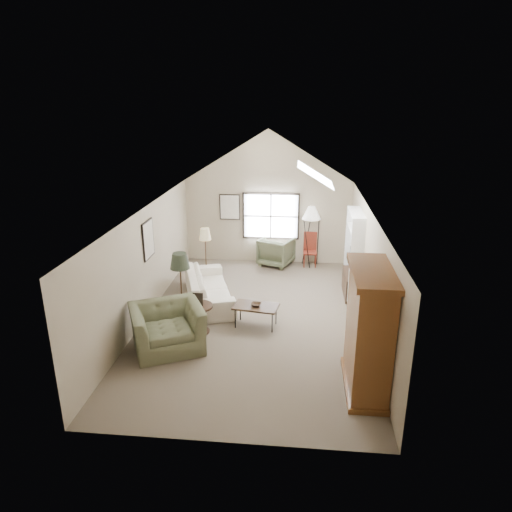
# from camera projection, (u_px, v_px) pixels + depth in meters

# --- Properties ---
(room_shell) EXTENTS (5.01, 8.01, 4.00)m
(room_shell) POSITION_uv_depth(u_px,v_px,m) (254.00, 180.00, 9.44)
(room_shell) COLOR #6F604F
(room_shell) RESTS_ON ground
(window) EXTENTS (1.72, 0.08, 1.42)m
(window) POSITION_uv_depth(u_px,v_px,m) (271.00, 216.00, 13.73)
(window) COLOR black
(window) RESTS_ON room_shell
(skylight) EXTENTS (0.80, 1.20, 0.52)m
(skylight) POSITION_uv_depth(u_px,v_px,m) (316.00, 174.00, 10.16)
(skylight) COLOR white
(skylight) RESTS_ON room_shell
(wall_art) EXTENTS (1.97, 3.71, 0.88)m
(wall_art) POSITION_uv_depth(u_px,v_px,m) (190.00, 223.00, 11.92)
(wall_art) COLOR black
(wall_art) RESTS_ON room_shell
(armoire) EXTENTS (0.60, 1.50, 2.20)m
(armoire) POSITION_uv_depth(u_px,v_px,m) (369.00, 331.00, 7.67)
(armoire) COLOR brown
(armoire) RESTS_ON ground
(tv_alcove) EXTENTS (0.32, 1.30, 2.10)m
(tv_alcove) POSITION_uv_depth(u_px,v_px,m) (354.00, 253.00, 11.40)
(tv_alcove) COLOR white
(tv_alcove) RESTS_ON ground
(media_console) EXTENTS (0.34, 1.18, 0.60)m
(media_console) POSITION_uv_depth(u_px,v_px,m) (351.00, 284.00, 11.68)
(media_console) COLOR #382316
(media_console) RESTS_ON ground
(tv_panel) EXTENTS (0.05, 0.90, 0.55)m
(tv_panel) POSITION_uv_depth(u_px,v_px,m) (352.00, 261.00, 11.47)
(tv_panel) COLOR black
(tv_panel) RESTS_ON media_console
(sofa) EXTENTS (1.72, 2.70, 0.74)m
(sofa) POSITION_uv_depth(u_px,v_px,m) (209.00, 287.00, 11.31)
(sofa) COLOR white
(sofa) RESTS_ON ground
(armchair_near) EXTENTS (1.77, 1.69, 0.90)m
(armchair_near) POSITION_uv_depth(u_px,v_px,m) (167.00, 328.00, 9.14)
(armchair_near) COLOR #666E4D
(armchair_near) RESTS_ON ground
(armchair_far) EXTENTS (1.19, 1.20, 0.85)m
(armchair_far) POSITION_uv_depth(u_px,v_px,m) (276.00, 251.00, 13.80)
(armchair_far) COLOR #52593E
(armchair_far) RESTS_ON ground
(coffee_table) EXTENTS (1.04, 0.69, 0.50)m
(coffee_table) POSITION_uv_depth(u_px,v_px,m) (256.00, 316.00, 10.09)
(coffee_table) COLOR #3A2917
(coffee_table) RESTS_ON ground
(bowl) EXTENTS (0.27, 0.27, 0.06)m
(bowl) POSITION_uv_depth(u_px,v_px,m) (256.00, 304.00, 10.00)
(bowl) COLOR #392717
(bowl) RESTS_ON coffee_table
(side_table) EXTENTS (0.80, 0.80, 0.63)m
(side_table) POSITION_uv_depth(u_px,v_px,m) (199.00, 319.00, 9.81)
(side_table) COLOR #311F14
(side_table) RESTS_ON ground
(side_chair) EXTENTS (0.40, 0.40, 1.02)m
(side_chair) POSITION_uv_depth(u_px,v_px,m) (310.00, 250.00, 13.68)
(side_chair) COLOR maroon
(side_chair) RESTS_ON ground
(tripod_lamp) EXTENTS (0.57, 0.57, 1.87)m
(tripod_lamp) POSITION_uv_depth(u_px,v_px,m) (311.00, 236.00, 13.54)
(tripod_lamp) COLOR white
(tripod_lamp) RESTS_ON ground
(dark_lamp) EXTENTS (0.53, 0.53, 1.76)m
(dark_lamp) POSITION_uv_depth(u_px,v_px,m) (181.00, 290.00, 9.85)
(dark_lamp) COLOR #272E20
(dark_lamp) RESTS_ON ground
(tan_lamp) EXTENTS (0.40, 0.40, 1.58)m
(tan_lamp) POSITION_uv_depth(u_px,v_px,m) (206.00, 255.00, 12.33)
(tan_lamp) COLOR tan
(tan_lamp) RESTS_ON ground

